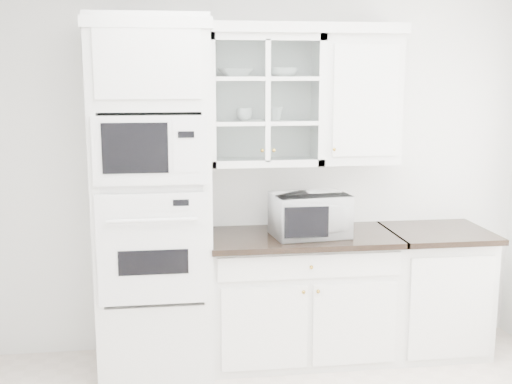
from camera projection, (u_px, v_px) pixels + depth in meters
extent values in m
cube|color=white|center=(257.00, 168.00, 4.70)|extent=(4.00, 0.02, 2.70)
cube|color=white|center=(153.00, 199.00, 4.32)|extent=(0.76, 0.65, 2.40)
cube|color=white|center=(153.00, 249.00, 4.04)|extent=(0.70, 0.03, 0.72)
cube|color=black|center=(153.00, 262.00, 4.04)|extent=(0.44, 0.01, 0.16)
cube|color=white|center=(150.00, 151.00, 3.93)|extent=(0.70, 0.03, 0.43)
cube|color=black|center=(135.00, 148.00, 3.90)|extent=(0.40, 0.01, 0.31)
cube|color=white|center=(301.00, 298.00, 4.62)|extent=(1.30, 0.60, 0.88)
cube|color=#312419|center=(303.00, 237.00, 4.50)|extent=(1.32, 0.67, 0.04)
cube|color=white|center=(433.00, 292.00, 4.75)|extent=(0.70, 0.60, 0.88)
cube|color=#312419|center=(438.00, 233.00, 4.63)|extent=(0.72, 0.67, 0.04)
cube|color=white|center=(264.00, 100.00, 4.46)|extent=(0.80, 0.33, 0.90)
cube|color=white|center=(264.00, 122.00, 4.49)|extent=(0.74, 0.29, 0.02)
cube|color=white|center=(264.00, 79.00, 4.44)|extent=(0.74, 0.29, 0.02)
cube|color=white|center=(358.00, 100.00, 4.55)|extent=(0.55, 0.33, 0.90)
cube|color=white|center=(250.00, 28.00, 4.34)|extent=(2.14, 0.38, 0.07)
imported|color=white|center=(309.00, 214.00, 4.46)|extent=(0.56, 0.48, 0.30)
imported|color=white|center=(235.00, 73.00, 4.39)|extent=(0.27, 0.27, 0.06)
imported|color=white|center=(283.00, 72.00, 4.43)|extent=(0.23, 0.23, 0.07)
imported|color=white|center=(244.00, 114.00, 4.48)|extent=(0.14, 0.14, 0.09)
imported|color=white|center=(275.00, 114.00, 4.50)|extent=(0.12, 0.12, 0.09)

